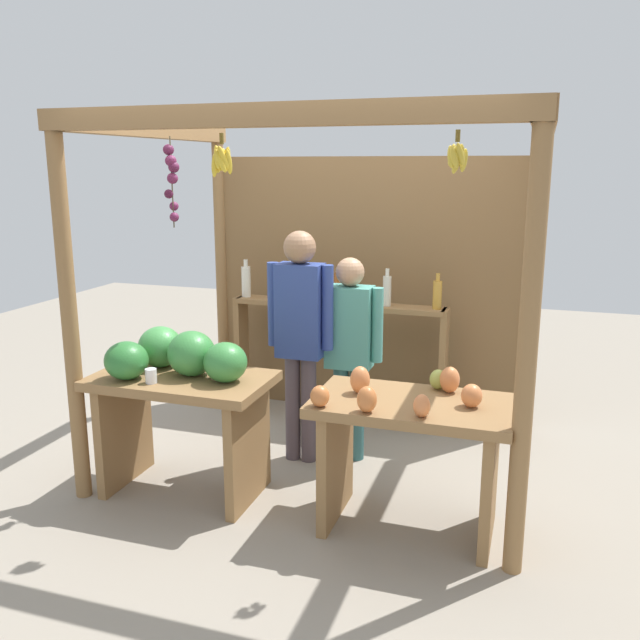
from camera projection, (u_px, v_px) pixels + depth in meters
ground_plane at (329, 458)px, 4.94m from camera, size 12.00×12.00×0.00m
market_stall at (347, 258)px, 5.05m from camera, size 2.81×2.19×2.40m
fruit_counter_left at (180, 385)px, 4.29m from camera, size 1.13×0.67×1.08m
fruit_counter_right at (410, 435)px, 3.86m from camera, size 1.13×0.65×0.95m
bottle_shelf_unit at (336, 329)px, 5.54m from camera, size 1.80×0.22×1.34m
vendor_man at (300, 326)px, 4.70m from camera, size 0.48×0.22×1.66m
vendor_woman at (349, 342)px, 4.75m from camera, size 0.48×0.20×1.47m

